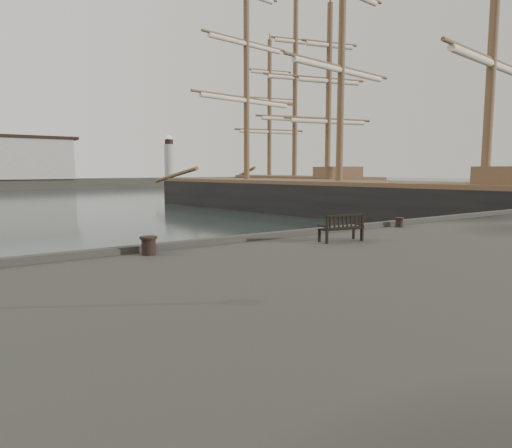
{
  "coord_description": "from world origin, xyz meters",
  "views": [
    {
      "loc": [
        -8.27,
        -11.57,
        3.68
      ],
      "look_at": [
        -0.59,
        -0.5,
        2.1
      ],
      "focal_mm": 32.0,
      "sensor_mm": 36.0,
      "label": 1
    }
  ],
  "objects_px": {
    "bench": "(341,233)",
    "bollard_left": "(149,246)",
    "tall_ship_far": "(294,192)",
    "tall_ship_main": "(338,205)",
    "bollard_right": "(399,222)"
  },
  "relations": [
    {
      "from": "bench",
      "to": "tall_ship_far",
      "type": "height_order",
      "value": "tall_ship_far"
    },
    {
      "from": "bollard_left",
      "to": "tall_ship_main",
      "type": "xyz_separation_m",
      "value": [
        23.67,
        16.99,
        -1.0
      ]
    },
    {
      "from": "tall_ship_main",
      "to": "bench",
      "type": "bearing_deg",
      "value": -142.55
    },
    {
      "from": "tall_ship_main",
      "to": "bollard_left",
      "type": "bearing_deg",
      "value": -152.07
    },
    {
      "from": "bollard_right",
      "to": "bollard_left",
      "type": "bearing_deg",
      "value": -179.72
    },
    {
      "from": "bench",
      "to": "bollard_left",
      "type": "height_order",
      "value": "bench"
    },
    {
      "from": "bollard_right",
      "to": "tall_ship_far",
      "type": "height_order",
      "value": "tall_ship_far"
    },
    {
      "from": "bench",
      "to": "bollard_left",
      "type": "xyz_separation_m",
      "value": [
        -5.58,
        1.21,
        -0.02
      ]
    },
    {
      "from": "bollard_right",
      "to": "bench",
      "type": "bearing_deg",
      "value": -163.78
    },
    {
      "from": "bollard_right",
      "to": "tall_ship_far",
      "type": "relative_size",
      "value": 0.01
    },
    {
      "from": "tall_ship_far",
      "to": "bench",
      "type": "bearing_deg",
      "value": -113.29
    },
    {
      "from": "bench",
      "to": "tall_ship_far",
      "type": "bearing_deg",
      "value": 60.29
    },
    {
      "from": "bench",
      "to": "bollard_left",
      "type": "relative_size",
      "value": 3.11
    },
    {
      "from": "bench",
      "to": "bollard_left",
      "type": "distance_m",
      "value": 5.71
    },
    {
      "from": "bollard_left",
      "to": "tall_ship_main",
      "type": "distance_m",
      "value": 29.15
    }
  ]
}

